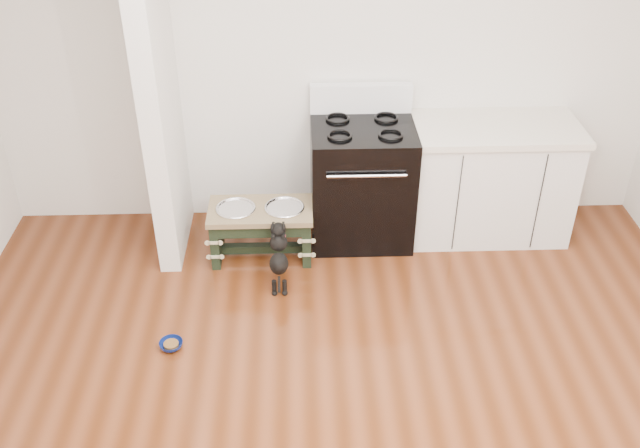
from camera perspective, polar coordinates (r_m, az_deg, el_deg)
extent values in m
plane|color=silver|center=(5.32, 0.58, 13.46)|extent=(5.00, 0.00, 5.00)
cube|color=silver|center=(5.04, -12.96, 11.39)|extent=(0.15, 0.80, 2.70)
cube|color=black|center=(5.41, 3.34, 3.30)|extent=(0.76, 0.65, 0.92)
cube|color=black|center=(5.18, 3.60, 1.00)|extent=(0.58, 0.02, 0.50)
cylinder|color=silver|center=(4.98, 3.77, 3.85)|extent=(0.56, 0.02, 0.02)
cube|color=white|center=(5.40, 3.29, 10.02)|extent=(0.76, 0.08, 0.22)
torus|color=black|center=(5.05, 1.59, 7.10)|extent=(0.18, 0.18, 0.02)
torus|color=black|center=(5.08, 5.68, 7.13)|extent=(0.18, 0.18, 0.02)
torus|color=black|center=(5.30, 1.42, 8.45)|extent=(0.18, 0.18, 0.02)
torus|color=black|center=(5.33, 5.33, 8.47)|extent=(0.18, 0.18, 0.02)
cube|color=silver|center=(5.62, 13.33, 3.26)|extent=(1.20, 0.60, 0.86)
cube|color=beige|center=(5.41, 13.95, 7.42)|extent=(1.24, 0.64, 0.05)
cube|color=black|center=(5.61, 13.43, -1.44)|extent=(1.20, 0.06, 0.10)
cube|color=black|center=(5.35, -8.26, -0.90)|extent=(0.06, 0.36, 0.37)
cube|color=black|center=(5.31, -1.11, -0.77)|extent=(0.06, 0.36, 0.37)
cube|color=black|center=(5.10, -4.83, -0.60)|extent=(0.60, 0.03, 0.09)
cube|color=black|center=(5.39, -4.64, -1.93)|extent=(0.60, 0.06, 0.06)
cube|color=brown|center=(5.20, -4.80, 1.05)|extent=(0.76, 0.41, 0.04)
cylinder|color=silver|center=(5.21, -6.74, 1.03)|extent=(0.26, 0.26, 0.05)
cylinder|color=silver|center=(5.19, -2.86, 1.11)|extent=(0.26, 0.26, 0.05)
torus|color=silver|center=(5.20, -6.76, 1.26)|extent=(0.30, 0.30, 0.02)
torus|color=silver|center=(5.18, -2.86, 1.34)|extent=(0.30, 0.30, 0.02)
cylinder|color=black|center=(5.01, -3.68, -5.07)|extent=(0.03, 0.03, 0.11)
cylinder|color=black|center=(5.01, -2.85, -5.06)|extent=(0.03, 0.03, 0.11)
sphere|color=black|center=(5.03, -3.67, -5.54)|extent=(0.04, 0.04, 0.04)
sphere|color=black|center=(5.03, -2.83, -5.53)|extent=(0.04, 0.04, 0.04)
ellipsoid|color=black|center=(4.98, -3.31, -3.19)|extent=(0.13, 0.31, 0.27)
sphere|color=black|center=(4.99, -3.33, -1.50)|extent=(0.12, 0.12, 0.12)
sphere|color=black|center=(4.98, -3.36, -0.48)|extent=(0.11, 0.11, 0.11)
sphere|color=black|center=(5.04, -3.75, -0.02)|extent=(0.04, 0.04, 0.04)
sphere|color=black|center=(5.04, -2.94, -0.01)|extent=(0.04, 0.04, 0.04)
cylinder|color=black|center=(4.94, -3.29, -4.84)|extent=(0.02, 0.09, 0.10)
torus|color=#C33948|center=(4.99, -3.34, -0.98)|extent=(0.10, 0.07, 0.09)
imported|color=navy|center=(4.71, -11.82, -9.44)|extent=(0.17, 0.17, 0.05)
cylinder|color=#523117|center=(4.71, -11.82, -9.41)|extent=(0.10, 0.10, 0.02)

